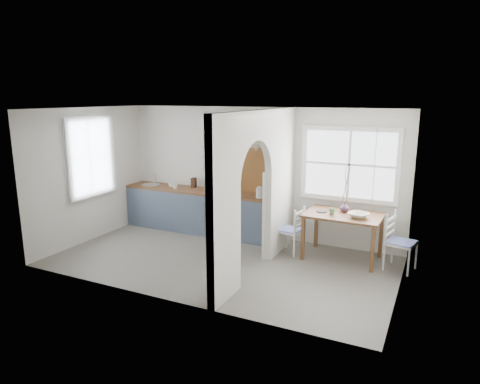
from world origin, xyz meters
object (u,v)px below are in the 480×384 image
at_px(chair_right, 401,242).
at_px(kettle, 260,192).
at_px(dining_table, 342,236).
at_px(chair_left, 290,230).
at_px(vase, 344,207).

height_order(chair_right, kettle, kettle).
bearing_deg(dining_table, chair_left, -171.80).
xyz_separation_m(dining_table, kettle, (-1.64, 0.15, 0.60)).
distance_m(chair_left, chair_right, 1.90).
xyz_separation_m(chair_left, vase, (0.90, 0.25, 0.47)).
xyz_separation_m(chair_left, kettle, (-0.72, 0.25, 0.58)).
distance_m(chair_left, vase, 1.04).
xyz_separation_m(chair_right, kettle, (-2.62, 0.23, 0.53)).
bearing_deg(chair_left, vase, 114.99).
bearing_deg(chair_left, kettle, -99.13).
relative_size(chair_right, vase, 5.51).
bearing_deg(chair_right, kettle, 97.97).
xyz_separation_m(kettle, vase, (1.62, -0.00, -0.11)).
distance_m(chair_right, vase, 1.10).
relative_size(chair_left, kettle, 3.92).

